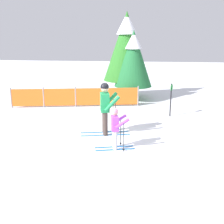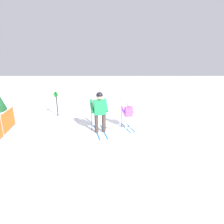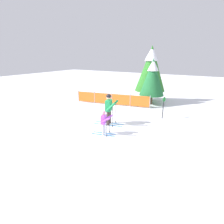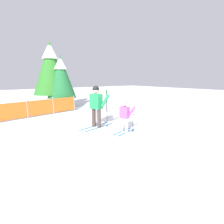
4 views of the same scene
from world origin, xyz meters
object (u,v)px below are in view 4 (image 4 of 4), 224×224
(trail_marker, at_px, (107,98))
(skier_child, at_px, (125,114))
(conifer_far, at_px, (51,67))
(conifer_near, at_px, (61,76))
(safety_fence, at_px, (27,109))
(skier_adult, at_px, (96,103))

(trail_marker, bearing_deg, skier_child, -116.17)
(conifer_far, relative_size, trail_marker, 3.29)
(conifer_near, bearing_deg, conifer_far, 119.06)
(conifer_near, distance_m, trail_marker, 3.63)
(skier_child, bearing_deg, conifer_far, 76.73)
(safety_fence, bearing_deg, conifer_near, 34.27)
(skier_adult, distance_m, trail_marker, 3.50)
(safety_fence, relative_size, conifer_far, 1.30)
(conifer_near, bearing_deg, safety_fence, -145.73)
(conifer_far, bearing_deg, safety_fence, -131.26)
(skier_adult, relative_size, conifer_far, 0.39)
(conifer_near, relative_size, trail_marker, 2.59)
(conifer_far, xyz_separation_m, conifer_near, (0.41, -0.74, -0.60))
(safety_fence, distance_m, conifer_near, 3.62)
(safety_fence, height_order, trail_marker, trail_marker)
(skier_child, height_order, conifer_near, conifer_near)
(conifer_near, bearing_deg, skier_adult, -96.61)
(skier_child, distance_m, conifer_far, 7.74)
(skier_child, relative_size, trail_marker, 0.90)
(skier_child, xyz_separation_m, conifer_far, (-0.26, 7.46, 2.08))
(skier_adult, relative_size, conifer_near, 0.50)
(skier_child, relative_size, conifer_near, 0.35)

